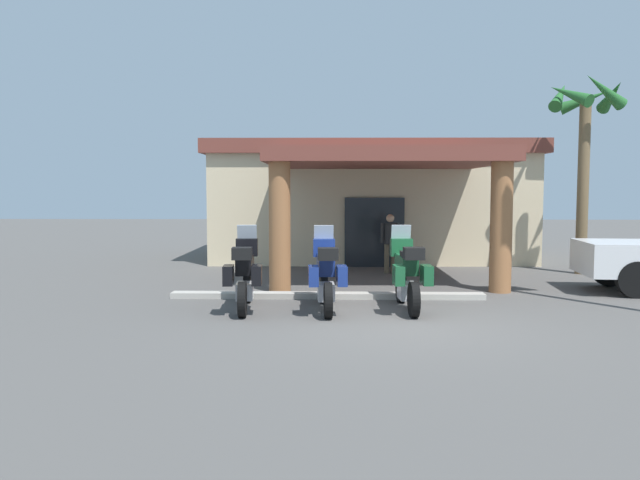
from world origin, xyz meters
TOP-DOWN VIEW (x-y plane):
  - ground_plane at (0.00, 0.00)m, footprint 80.00×80.00m
  - motel_building at (-0.04, 10.84)m, footprint 10.68×11.17m
  - motorcycle_black at (-2.91, 1.24)m, footprint 0.73×2.21m
  - motorcycle_blue at (-1.33, 1.20)m, footprint 0.73×2.21m
  - motorcycle_green at (0.24, 1.33)m, footprint 0.72×2.21m
  - pedestrian at (0.35, 6.77)m, footprint 0.53×0.32m
  - palm_tree_near_portico at (5.65, 6.83)m, footprint 2.03×2.08m
  - curb_strip at (-1.33, 2.61)m, footprint 6.73×0.36m

SIDE VIEW (x-z plane):
  - ground_plane at x=0.00m, z-range 0.00..0.00m
  - curb_strip at x=-1.33m, z-range 0.00..0.12m
  - motorcycle_black at x=-2.91m, z-range -0.11..1.50m
  - motorcycle_blue at x=-1.33m, z-range -0.11..1.50m
  - motorcycle_green at x=0.24m, z-range -0.11..1.50m
  - pedestrian at x=0.35m, z-range 0.13..1.78m
  - motel_building at x=-0.04m, z-range 0.07..3.95m
  - palm_tree_near_portico at x=5.65m, z-range 1.31..6.78m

